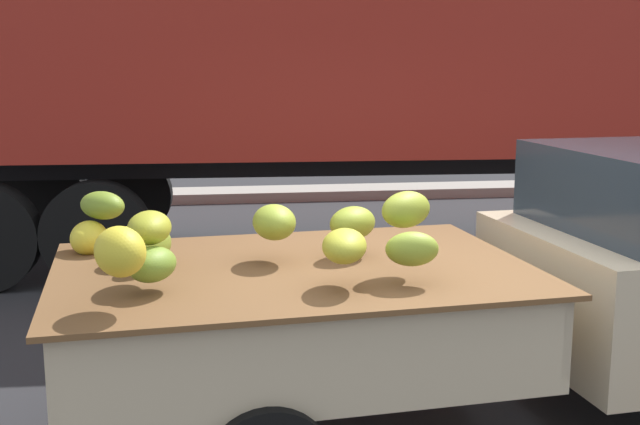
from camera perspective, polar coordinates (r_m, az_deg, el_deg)
The scene contains 3 objects.
curb_strip at distance 13.24m, azimuth -1.84°, elevation 1.38°, with size 80.00×0.80×0.16m, color gray.
pickup_truck at distance 5.28m, azimuth 18.07°, elevation -4.63°, with size 4.87×2.23×1.70m.
semi_trailer at distance 9.36m, azimuth 7.43°, elevation 12.54°, with size 12.09×3.02×3.95m.
Camera 1 is at (-1.36, -4.34, 2.23)m, focal length 44.85 mm.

